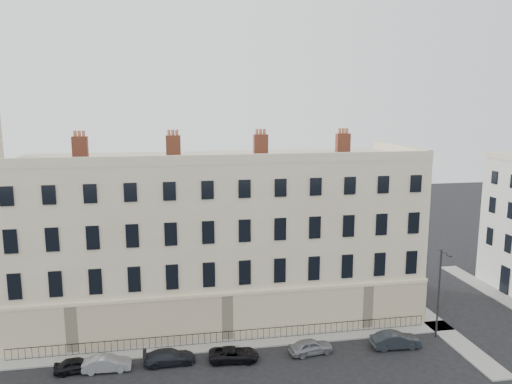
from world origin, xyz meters
TOP-DOWN VIEW (x-y plane):
  - ground at (0.00, 0.00)m, footprint 160.00×160.00m
  - terrace at (-5.97, 11.97)m, footprint 36.22×12.22m
  - pavement_terrace at (-10.00, 5.00)m, footprint 48.00×2.00m
  - pavement_east_return at (13.00, 8.00)m, footprint 2.00×24.00m
  - pavement_adjacent at (23.00, 10.00)m, footprint 2.00×20.00m
  - railings at (-6.00, 5.40)m, footprint 35.00×0.04m
  - car_a at (-17.74, 2.87)m, footprint 3.36×1.63m
  - car_b at (-15.54, 2.65)m, footprint 3.59×1.31m
  - car_c at (-10.91, 2.82)m, footprint 4.03×1.75m
  - car_d at (-5.96, 2.38)m, footprint 4.08×2.20m
  - car_e at (0.28, 2.41)m, footprint 3.74×1.90m
  - car_f at (7.40, 2.08)m, footprint 4.09×1.54m
  - streetlamp at (11.71, 3.16)m, footprint 0.34×1.70m

SIDE VIEW (x-z plane):
  - ground at x=0.00m, z-range 0.00..0.00m
  - pavement_terrace at x=-10.00m, z-range 0.00..0.12m
  - pavement_east_return at x=13.00m, z-range 0.00..0.12m
  - pavement_adjacent at x=23.00m, z-range 0.00..0.12m
  - car_d at x=-5.96m, z-range 0.00..1.09m
  - railings at x=-6.00m, z-range 0.07..1.03m
  - car_a at x=-17.74m, z-range 0.00..1.11m
  - car_c at x=-10.91m, z-range 0.00..1.15m
  - car_b at x=-15.54m, z-range 0.00..1.17m
  - car_e at x=0.28m, z-range 0.00..1.22m
  - car_f at x=7.40m, z-range 0.00..1.33m
  - streetlamp at x=11.71m, z-range 0.43..8.28m
  - terrace at x=-5.97m, z-range -1.00..16.00m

